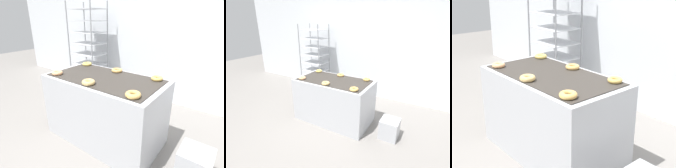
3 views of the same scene
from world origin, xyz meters
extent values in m
plane|color=gray|center=(0.00, 0.00, 0.00)|extent=(14.00, 14.00, 0.00)
cube|color=silver|center=(0.00, 2.12, 1.40)|extent=(8.00, 0.05, 2.80)
cube|color=#B7BABF|center=(0.00, 0.63, 0.41)|extent=(1.41, 0.76, 0.82)
cube|color=#38332D|center=(0.00, 0.63, 0.83)|extent=(1.30, 0.67, 0.01)
cube|color=#262628|center=(0.39, 0.29, 0.58)|extent=(0.12, 0.07, 0.10)
cylinder|color=gray|center=(-1.53, 1.42, 0.88)|extent=(0.02, 0.02, 1.76)
cylinder|color=gray|center=(-0.92, 1.42, 0.88)|extent=(0.02, 0.02, 1.76)
cylinder|color=gray|center=(-1.53, 1.88, 0.88)|extent=(0.02, 0.02, 1.76)
cylinder|color=gray|center=(-0.92, 1.88, 0.88)|extent=(0.02, 0.02, 1.76)
cube|color=silver|center=(-1.23, 1.65, 0.18)|extent=(0.61, 0.46, 0.01)
cube|color=silver|center=(-1.23, 1.65, 0.38)|extent=(0.61, 0.46, 0.01)
cube|color=silver|center=(-1.23, 1.65, 0.59)|extent=(0.61, 0.46, 0.01)
cube|color=silver|center=(-1.23, 1.65, 0.80)|extent=(0.61, 0.46, 0.01)
cube|color=silver|center=(-1.23, 1.65, 1.00)|extent=(0.61, 0.46, 0.01)
cube|color=silver|center=(-1.23, 1.65, 1.21)|extent=(0.61, 0.46, 0.01)
cube|color=silver|center=(-1.23, 1.65, 1.42)|extent=(0.61, 0.46, 0.01)
cube|color=silver|center=(-1.23, 1.65, 1.62)|extent=(0.61, 0.46, 0.01)
cube|color=#B7BABF|center=(1.10, 0.61, 0.17)|extent=(0.29, 0.30, 0.34)
torus|color=#ECA971|center=(-0.53, 0.37, 0.85)|extent=(0.13, 0.13, 0.04)
torus|color=#DAB36A|center=(0.01, 0.35, 0.85)|extent=(0.14, 0.14, 0.05)
torus|color=#E4B15C|center=(0.54, 0.36, 0.85)|extent=(0.14, 0.14, 0.05)
torus|color=#DEBD5D|center=(-0.54, 0.90, 0.85)|extent=(0.14, 0.14, 0.04)
torus|color=#E4AE5D|center=(-0.01, 0.89, 0.85)|extent=(0.14, 0.14, 0.04)
torus|color=#E1B75A|center=(0.53, 0.90, 0.85)|extent=(0.13, 0.13, 0.04)
camera|label=1|loc=(1.22, -0.87, 1.50)|focal=28.00mm
camera|label=2|loc=(1.62, -1.94, 1.90)|focal=28.00mm
camera|label=3|loc=(2.19, -1.08, 1.72)|focal=50.00mm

